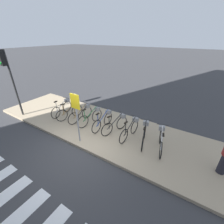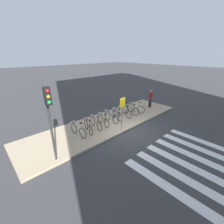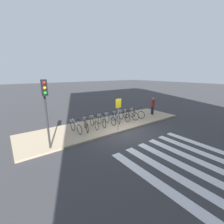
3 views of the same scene
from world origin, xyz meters
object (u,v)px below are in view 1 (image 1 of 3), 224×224
parked_bicycle_4 (104,120)px  parked_bicycle_0 (63,107)px  parked_bicycle_1 (71,111)px  parked_bicycle_6 (131,129)px  parked_bicycle_5 (116,124)px  parked_bicycle_2 (82,113)px  traffic_light (7,71)px  sign_post (76,111)px  parked_bicycle_8 (161,139)px  parked_bicycle_7 (144,134)px  parked_bicycle_3 (92,116)px

parked_bicycle_4 → parked_bicycle_0: bearing=-178.5°
parked_bicycle_1 → parked_bicycle_6: size_ratio=0.97×
parked_bicycle_1 → parked_bicycle_6: (3.52, 0.15, 0.00)m
parked_bicycle_0 → parked_bicycle_4: size_ratio=1.00×
parked_bicycle_5 → parked_bicycle_6: same height
parked_bicycle_1 → parked_bicycle_6: same height
parked_bicycle_2 → traffic_light: 4.23m
parked_bicycle_2 → sign_post: sign_post is taller
parked_bicycle_4 → parked_bicycle_5: (0.69, 0.04, 0.00)m
parked_bicycle_5 → parked_bicycle_8: 2.11m
parked_bicycle_2 → traffic_light: size_ratio=0.44×
parked_bicycle_7 → sign_post: size_ratio=0.70×
parked_bicycle_5 → parked_bicycle_6: (0.75, -0.02, 0.00)m
traffic_light → sign_post: (4.49, 0.05, -1.06)m
parked_bicycle_0 → traffic_light: bearing=-144.2°
parked_bicycle_7 → traffic_light: traffic_light is taller
parked_bicycle_6 → parked_bicycle_0: bearing=-178.8°
parked_bicycle_4 → sign_post: bearing=-100.7°
parked_bicycle_1 → parked_bicycle_8: same height
parked_bicycle_4 → sign_post: 1.80m
parked_bicycle_4 → parked_bicycle_6: same height
parked_bicycle_7 → traffic_light: (-6.86, -1.47, 2.10)m
parked_bicycle_1 → parked_bicycle_4: 2.08m
parked_bicycle_1 → parked_bicycle_0: bearing=175.2°
parked_bicycle_0 → parked_bicycle_6: bearing=1.2°
parked_bicycle_1 → parked_bicycle_2: size_ratio=0.97×
parked_bicycle_8 → parked_bicycle_5: bearing=178.0°
traffic_light → parked_bicycle_0: bearing=35.8°
parked_bicycle_5 → parked_bicycle_7: size_ratio=0.99×
parked_bicycle_3 → parked_bicycle_8: size_ratio=1.02×
parked_bicycle_5 → traffic_light: (-5.46, -1.52, 2.10)m
parked_bicycle_0 → parked_bicycle_2: size_ratio=1.01×
parked_bicycle_1 → parked_bicycle_7: (4.17, 0.12, 0.00)m
parked_bicycle_0 → parked_bicycle_8: bearing=0.4°
parked_bicycle_3 → parked_bicycle_6: size_ratio=0.99×
parked_bicycle_2 → parked_bicycle_5: 2.09m
parked_bicycle_8 → traffic_light: (-7.57, -1.45, 2.10)m
parked_bicycle_4 → traffic_light: (-4.77, -1.49, 2.10)m
parked_bicycle_5 → parked_bicycle_6: size_ratio=0.96×
parked_bicycle_3 → parked_bicycle_4: (0.74, 0.01, 0.00)m
parked_bicycle_1 → parked_bicycle_4: size_ratio=0.97×
parked_bicycle_8 → parked_bicycle_2: bearing=179.9°
parked_bicycle_0 → parked_bicycle_6: (4.25, 0.09, 0.00)m
parked_bicycle_6 → parked_bicycle_2: bearing=-179.1°
parked_bicycle_4 → parked_bicycle_7: size_ratio=1.03×
parked_bicycle_4 → parked_bicycle_7: 2.10m
parked_bicycle_0 → parked_bicycle_1: 0.73m
parked_bicycle_4 → traffic_light: traffic_light is taller
parked_bicycle_0 → traffic_light: (-1.96, -1.41, 2.10)m
parked_bicycle_6 → traffic_light: 6.73m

